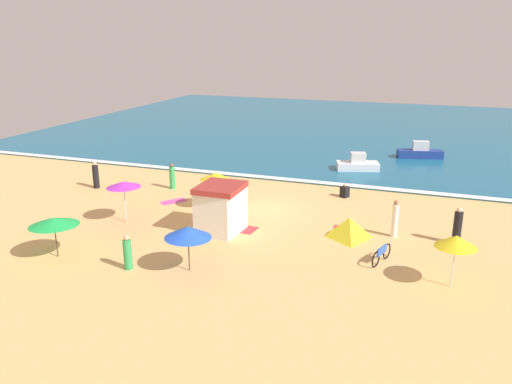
{
  "coord_description": "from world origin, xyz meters",
  "views": [
    {
      "loc": [
        8.69,
        -25.94,
        9.55
      ],
      "look_at": [
        -0.84,
        0.67,
        0.8
      ],
      "focal_mm": 35.84,
      "sensor_mm": 36.0,
      "label": 1
    }
  ],
  "objects_px": {
    "lifeguard_cabana": "(221,208)",
    "beach_umbrella_1": "(456,241)",
    "beach_umbrella_3": "(124,184)",
    "small_boat_1": "(420,152)",
    "beach_tent": "(349,227)",
    "beachgoer_1": "(128,253)",
    "beachgoer_0": "(172,177)",
    "beachgoer_4": "(457,227)",
    "beachgoer_2": "(345,191)",
    "beach_umbrella_0": "(54,222)",
    "beachgoer_3": "(395,219)",
    "beachgoer_5": "(96,176)",
    "beach_umbrella_4": "(216,176)",
    "beach_umbrella_2": "(188,232)",
    "small_boat_0": "(358,164)",
    "parked_bicycle": "(381,254)"
  },
  "relations": [
    {
      "from": "beach_umbrella_0",
      "to": "beachgoer_2",
      "type": "relative_size",
      "value": 3.55
    },
    {
      "from": "beachgoer_0",
      "to": "beachgoer_3",
      "type": "height_order",
      "value": "beachgoer_3"
    },
    {
      "from": "beach_umbrella_1",
      "to": "beachgoer_5",
      "type": "xyz_separation_m",
      "value": [
        -21.58,
        6.67,
        -1.11
      ]
    },
    {
      "from": "lifeguard_cabana",
      "to": "beach_umbrella_1",
      "type": "bearing_deg",
      "value": -12.22
    },
    {
      "from": "beach_umbrella_2",
      "to": "beach_umbrella_3",
      "type": "distance_m",
      "value": 7.17
    },
    {
      "from": "beachgoer_5",
      "to": "beachgoer_0",
      "type": "bearing_deg",
      "value": 18.06
    },
    {
      "from": "beach_umbrella_0",
      "to": "parked_bicycle",
      "type": "distance_m",
      "value": 14.46
    },
    {
      "from": "beach_umbrella_2",
      "to": "beach_tent",
      "type": "relative_size",
      "value": 1.16
    },
    {
      "from": "beachgoer_0",
      "to": "small_boat_1",
      "type": "relative_size",
      "value": 0.46
    },
    {
      "from": "small_boat_1",
      "to": "beachgoer_4",
      "type": "bearing_deg",
      "value": -81.96
    },
    {
      "from": "beachgoer_3",
      "to": "beachgoer_2",
      "type": "bearing_deg",
      "value": 121.8
    },
    {
      "from": "beachgoer_0",
      "to": "beachgoer_4",
      "type": "relative_size",
      "value": 0.92
    },
    {
      "from": "beach_umbrella_1",
      "to": "beachgoer_0",
      "type": "bearing_deg",
      "value": 154.06
    },
    {
      "from": "beachgoer_4",
      "to": "small_boat_1",
      "type": "height_order",
      "value": "beachgoer_4"
    },
    {
      "from": "beach_umbrella_3",
      "to": "small_boat_1",
      "type": "relative_size",
      "value": 0.62
    },
    {
      "from": "beach_umbrella_2",
      "to": "beach_tent",
      "type": "bearing_deg",
      "value": 46.59
    },
    {
      "from": "beach_umbrella_1",
      "to": "beachgoer_4",
      "type": "xyz_separation_m",
      "value": [
        0.24,
        4.67,
        -1.07
      ]
    },
    {
      "from": "beach_umbrella_0",
      "to": "beachgoer_5",
      "type": "distance_m",
      "value": 10.84
    },
    {
      "from": "beach_tent",
      "to": "beach_umbrella_1",
      "type": "bearing_deg",
      "value": -38.88
    },
    {
      "from": "beach_umbrella_0",
      "to": "beach_umbrella_4",
      "type": "relative_size",
      "value": 1.25
    },
    {
      "from": "parked_bicycle",
      "to": "small_boat_1",
      "type": "relative_size",
      "value": 0.48
    },
    {
      "from": "beach_umbrella_1",
      "to": "beach_umbrella_2",
      "type": "relative_size",
      "value": 0.81
    },
    {
      "from": "beach_tent",
      "to": "beachgoer_3",
      "type": "relative_size",
      "value": 1.27
    },
    {
      "from": "beachgoer_2",
      "to": "beachgoer_4",
      "type": "xyz_separation_m",
      "value": [
        6.31,
        -5.48,
        0.49
      ]
    },
    {
      "from": "beach_umbrella_4",
      "to": "beachgoer_0",
      "type": "relative_size",
      "value": 1.47
    },
    {
      "from": "beachgoer_5",
      "to": "small_boat_1",
      "type": "distance_m",
      "value": 24.79
    },
    {
      "from": "beach_umbrella_4",
      "to": "beachgoer_4",
      "type": "height_order",
      "value": "beach_umbrella_4"
    },
    {
      "from": "lifeguard_cabana",
      "to": "beach_umbrella_4",
      "type": "xyz_separation_m",
      "value": [
        -1.64,
        3.12,
        0.68
      ]
    },
    {
      "from": "beachgoer_3",
      "to": "small_boat_0",
      "type": "xyz_separation_m",
      "value": [
        -3.69,
        12.08,
        -0.38
      ]
    },
    {
      "from": "beach_umbrella_1",
      "to": "small_boat_1",
      "type": "relative_size",
      "value": 0.62
    },
    {
      "from": "lifeguard_cabana",
      "to": "beachgoer_4",
      "type": "bearing_deg",
      "value": 11.67
    },
    {
      "from": "beach_umbrella_3",
      "to": "beach_umbrella_0",
      "type": "bearing_deg",
      "value": -94.45
    },
    {
      "from": "beach_umbrella_2",
      "to": "beach_tent",
      "type": "xyz_separation_m",
      "value": [
        5.68,
        6.0,
        -1.23
      ]
    },
    {
      "from": "beachgoer_2",
      "to": "beach_umbrella_0",
      "type": "bearing_deg",
      "value": -128.88
    },
    {
      "from": "beach_umbrella_0",
      "to": "beach_umbrella_4",
      "type": "height_order",
      "value": "beach_umbrella_4"
    },
    {
      "from": "beachgoer_2",
      "to": "small_boat_0",
      "type": "height_order",
      "value": "small_boat_0"
    },
    {
      "from": "beachgoer_2",
      "to": "parked_bicycle",
      "type": "bearing_deg",
      "value": -69.99
    },
    {
      "from": "beachgoer_5",
      "to": "small_boat_1",
      "type": "relative_size",
      "value": 0.48
    },
    {
      "from": "beach_tent",
      "to": "beachgoer_1",
      "type": "bearing_deg",
      "value": -140.52
    },
    {
      "from": "beach_umbrella_2",
      "to": "small_boat_1",
      "type": "height_order",
      "value": "beach_umbrella_2"
    },
    {
      "from": "beach_umbrella_3",
      "to": "beach_umbrella_2",
      "type": "bearing_deg",
      "value": -35.37
    },
    {
      "from": "beachgoer_3",
      "to": "beachgoer_5",
      "type": "relative_size",
      "value": 1.08
    },
    {
      "from": "small_boat_1",
      "to": "beach_umbrella_1",
      "type": "bearing_deg",
      "value": -84.26
    },
    {
      "from": "small_boat_1",
      "to": "beachgoer_5",
      "type": "bearing_deg",
      "value": -141.36
    },
    {
      "from": "beachgoer_1",
      "to": "beach_tent",
      "type": "bearing_deg",
      "value": 39.48
    },
    {
      "from": "beach_umbrella_2",
      "to": "beach_umbrella_4",
      "type": "distance_m",
      "value": 7.99
    },
    {
      "from": "beach_tent",
      "to": "beachgoer_4",
      "type": "relative_size",
      "value": 1.31
    },
    {
      "from": "small_boat_0",
      "to": "small_boat_1",
      "type": "distance_m",
      "value": 6.82
    },
    {
      "from": "beachgoer_5",
      "to": "small_boat_0",
      "type": "xyz_separation_m",
      "value": [
        15.27,
        10.01,
        -0.3
      ]
    },
    {
      "from": "beach_umbrella_1",
      "to": "beach_tent",
      "type": "xyz_separation_m",
      "value": [
        -4.71,
        3.8,
        -1.42
      ]
    }
  ]
}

